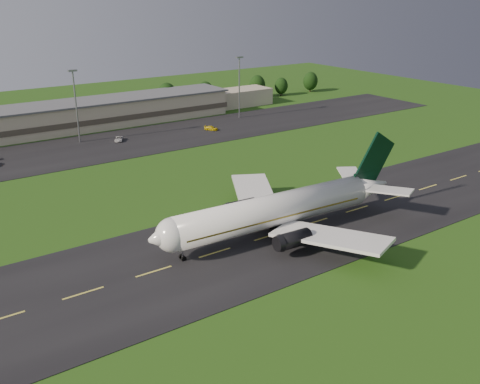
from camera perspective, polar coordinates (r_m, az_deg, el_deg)
ground at (r=88.10m, az=-2.70°, el=-6.54°), size 360.00×360.00×0.00m
taxiway at (r=88.08m, az=-2.70°, el=-6.51°), size 220.00×30.00×0.10m
apron at (r=150.19m, az=-17.50°, el=4.14°), size 260.00×30.00×0.10m
airliner at (r=92.87m, az=4.00°, el=-1.92°), size 51.30×42.12×15.57m
terminal at (r=173.55m, az=-18.13°, el=7.56°), size 145.00×16.00×8.40m
light_mast_centre at (r=156.27m, az=-17.17°, el=9.60°), size 2.40×1.20×20.35m
light_mast_east at (r=180.33m, az=-0.07°, el=11.86°), size 2.40×1.20×20.35m
tree_line at (r=188.27m, az=-13.34°, el=9.22°), size 197.65×8.71×9.71m
service_vehicle_c at (r=157.05m, az=-12.79°, el=5.54°), size 3.97×4.85×1.23m
service_vehicle_d at (r=165.80m, az=-3.09°, el=6.82°), size 3.99×4.54×1.26m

